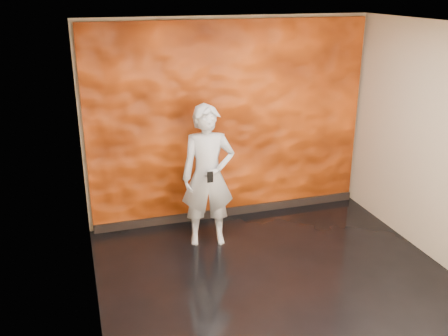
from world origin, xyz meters
TOP-DOWN VIEW (x-y plane):
  - room at (0.00, 0.00)m, footprint 4.02×4.02m
  - feature_wall at (0.00, 1.96)m, footprint 3.90×0.06m
  - baseboard at (0.00, 1.92)m, footprint 3.90×0.04m
  - man at (-0.52, 1.26)m, footprint 0.73×0.55m
  - phone at (-0.57, 0.97)m, footprint 0.07×0.02m

SIDE VIEW (x-z plane):
  - baseboard at x=0.00m, z-range 0.00..0.12m
  - man at x=-0.52m, z-range 0.00..1.83m
  - phone at x=-0.57m, z-range 0.95..1.09m
  - feature_wall at x=0.00m, z-range 0.00..2.75m
  - room at x=0.00m, z-range -0.01..2.81m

